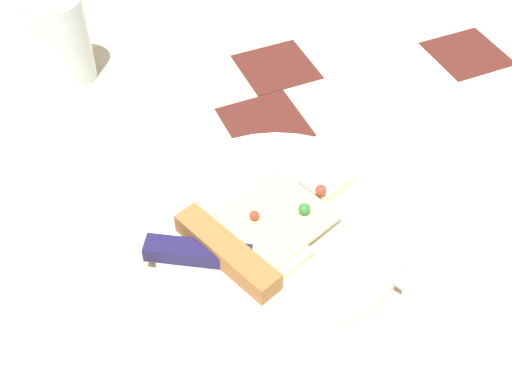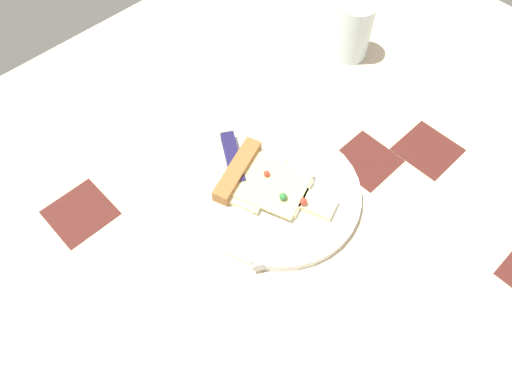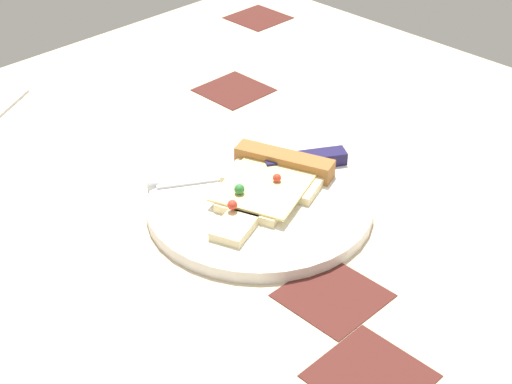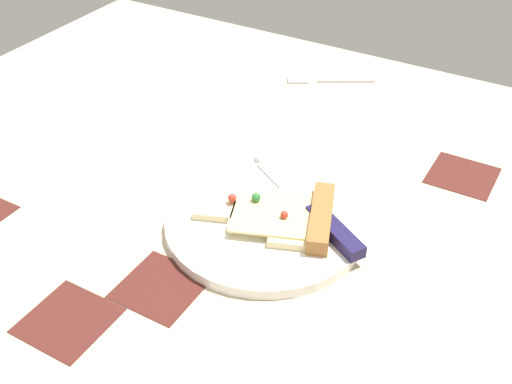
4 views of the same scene
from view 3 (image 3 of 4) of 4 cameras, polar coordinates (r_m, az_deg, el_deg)
ground_plane at (r=81.83cm, az=0.01°, el=-6.24°), size 123.48×123.48×3.00cm
plate at (r=88.34cm, az=0.27°, el=-0.97°), size 25.59×25.59×1.45cm
pizza_slice at (r=89.46cm, az=0.95°, el=0.69°), size 14.23×19.03×2.47cm
knife at (r=92.76cm, az=0.89°, el=1.88°), size 14.28×21.59×2.45cm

